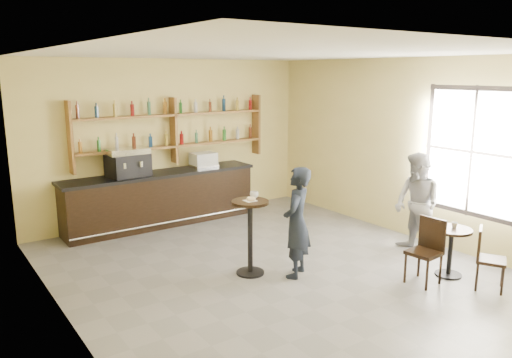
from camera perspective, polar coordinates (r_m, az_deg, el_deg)
floor at (r=7.70m, az=2.22°, el=-10.35°), size 7.00×7.00×0.00m
ceiling at (r=7.12m, az=2.44°, el=14.18°), size 7.00×7.00×0.00m
wall_back at (r=10.22m, az=-9.66°, el=4.40°), size 7.00×0.00×7.00m
wall_left at (r=5.97m, az=-21.29°, el=-1.73°), size 0.00×7.00×7.00m
wall_right at (r=9.35m, az=17.17°, el=3.32°), size 0.00×7.00×7.00m
window_pane at (r=8.65m, az=23.43°, el=2.86°), size 0.00×2.00×2.00m
window_frame at (r=8.65m, az=23.41°, el=2.85°), size 0.04×1.70×2.10m
shelf_unit at (r=10.07m, az=-9.38°, el=5.50°), size 4.00×0.26×1.40m
liquor_bottles at (r=10.06m, az=-9.42°, el=6.47°), size 3.68×0.10×1.00m
bar_counter at (r=9.93m, az=-10.78°, el=-2.21°), size 3.85×0.75×1.04m
espresso_machine at (r=9.54m, az=-14.43°, el=1.86°), size 0.81×0.59×0.53m
pastry_case at (r=10.21m, az=-6.04°, el=2.18°), size 0.54×0.46×0.30m
pedestal_table at (r=7.38m, az=-0.67°, el=-6.72°), size 0.72×0.72×1.12m
napkin at (r=7.22m, az=-0.68°, el=-2.49°), size 0.17×0.17×0.00m
donut at (r=7.21m, az=-0.57°, el=-2.30°), size 0.17×0.17×0.05m
cup_pedestal at (r=7.36m, az=-0.22°, el=-1.82°), size 0.15×0.15×0.10m
man_main at (r=7.26m, az=4.68°, el=-4.96°), size 0.71×0.67×1.63m
cafe_table at (r=7.90m, az=21.30°, el=-7.80°), size 0.75×0.75×0.72m
cup_cafe at (r=7.82m, az=21.73°, el=-4.92°), size 0.12×0.12×0.08m
chair_west at (r=7.47m, az=18.65°, el=-7.91°), size 0.44×0.44×0.94m
chair_south at (r=7.63m, az=25.30°, el=-8.31°), size 0.51×0.51×0.86m
patron_second at (r=8.51m, az=17.92°, el=-2.78°), size 0.82×0.95×1.68m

